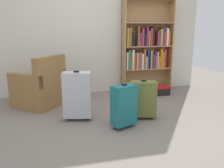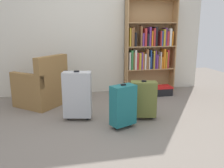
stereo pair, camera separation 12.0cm
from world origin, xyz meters
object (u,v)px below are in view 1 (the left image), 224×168
Objects in this scene: bookshelf at (147,48)px; suitcase_olive at (143,99)px; armchair at (40,88)px; suitcase_silver at (77,95)px; mug at (71,100)px; suitcase_teal at (124,105)px; storage_box at (159,90)px.

bookshelf is 3.18× the size of suitcase_olive.
bookshelf is 2.34m from armchair.
suitcase_olive is (0.97, -0.19, -0.08)m from suitcase_silver.
mug is 1.47m from suitcase_olive.
bookshelf is 2.19m from suitcase_silver.
armchair is 1.01m from suitcase_silver.
bookshelf is 2.54× the size of suitcase_silver.
suitcase_olive is at bearing -33.62° from armchair.
suitcase_teal is at bearing -146.71° from suitcase_olive.
armchair is 1.31× the size of suitcase_silver.
suitcase_silver is at bearing -55.99° from armchair.
bookshelf reaches higher than suitcase_olive.
suitcase_silver is (-1.64, -1.35, -0.54)m from bookshelf.
storage_box is 1.86m from suitcase_teal.
suitcase_silver is (0.56, -0.83, 0.07)m from armchair.
suitcase_silver is at bearing -151.46° from storage_box.
suitcase_silver is 1.25× the size of suitcase_olive.
bookshelf is 1.79m from suitcase_olive.
suitcase_silver reaches higher than mug.
bookshelf is at bearing 13.32° from armchair.
mug is 1.46m from suitcase_teal.
mug is at bearing -163.36° from bookshelf.
storage_box is (1.81, 0.11, 0.05)m from mug.
armchair is 1.84m from suitcase_olive.
armchair is at bearing -177.52° from mug.
mug is at bearing 133.79° from suitcase_olive.
bookshelf reaches higher than suitcase_silver.
suitcase_olive is (-0.66, -1.54, -0.61)m from bookshelf.
bookshelf is at bearing 66.76° from suitcase_olive.
storage_box is at bearing 55.12° from suitcase_olive.
suitcase_silver reaches higher than storage_box.
suitcase_silver is at bearing 169.03° from suitcase_olive.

